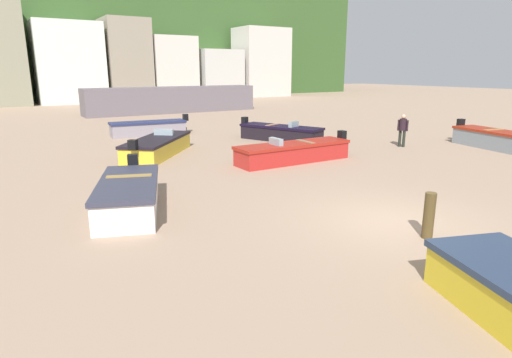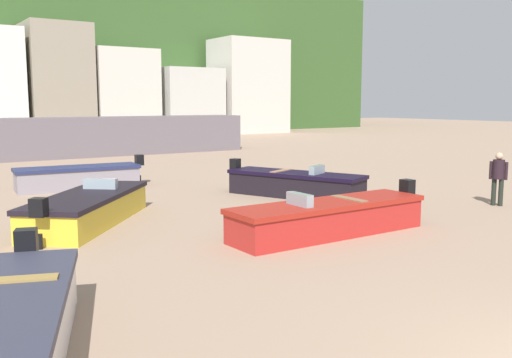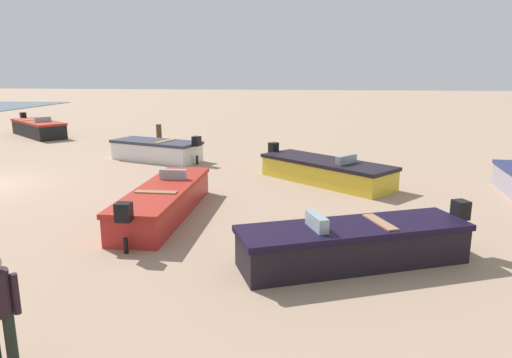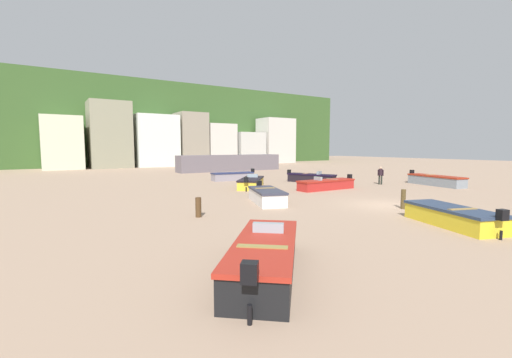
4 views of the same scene
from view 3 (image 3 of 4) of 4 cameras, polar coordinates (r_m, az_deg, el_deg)
boat_red_0 at (r=12.75m, az=-11.08°, el=-2.60°), size 5.41×1.35×1.11m
boat_black_2 at (r=9.65m, az=11.80°, el=-7.71°), size 2.97×4.86×1.14m
boat_black_3 at (r=30.49m, az=-24.91°, el=5.60°), size 4.42×4.80×1.23m
boat_yellow_4 at (r=16.38m, az=8.44°, el=0.97°), size 4.37×4.75×1.11m
boat_white_5 at (r=20.70m, az=-11.95°, el=3.44°), size 2.79×4.25×1.17m
mooring_post_near_water at (r=25.96m, az=-11.70°, el=5.46°), size 0.28×0.28×0.96m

